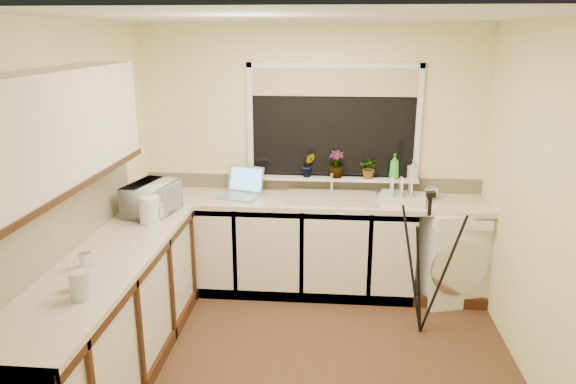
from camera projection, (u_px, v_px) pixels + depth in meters
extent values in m
plane|color=brown|center=(300.00, 360.00, 4.04)|extent=(3.20, 3.20, 0.00)
plane|color=white|center=(303.00, 17.00, 3.35)|extent=(3.20, 3.20, 0.00)
plane|color=#F9EEA6|center=(311.00, 157.00, 5.13)|extent=(3.20, 0.00, 3.20)
plane|color=#F9EEA6|center=(278.00, 314.00, 2.26)|extent=(3.20, 0.00, 3.20)
plane|color=#F9EEA6|center=(76.00, 199.00, 3.83)|extent=(0.00, 3.00, 3.00)
plane|color=#F9EEA6|center=(543.00, 211.00, 3.56)|extent=(0.00, 3.00, 3.00)
cube|color=silver|center=(274.00, 245.00, 5.10)|extent=(2.55, 0.60, 0.86)
cube|color=silver|center=(111.00, 322.00, 3.74)|extent=(0.54, 2.40, 0.86)
cube|color=beige|center=(309.00, 201.00, 4.94)|extent=(3.20, 0.60, 0.04)
cube|color=beige|center=(104.00, 262.00, 3.62)|extent=(0.60, 2.40, 0.04)
cube|color=silver|center=(56.00, 130.00, 3.22)|extent=(0.28, 1.90, 0.70)
cube|color=beige|center=(59.00, 226.00, 3.57)|extent=(0.02, 2.40, 0.45)
cube|color=beige|center=(311.00, 183.00, 5.19)|extent=(3.20, 0.02, 0.14)
cube|color=black|center=(333.00, 123.00, 5.01)|extent=(1.50, 0.02, 1.00)
cube|color=tan|center=(334.00, 82.00, 4.88)|extent=(1.50, 0.02, 0.25)
cube|color=white|center=(332.00, 178.00, 5.10)|extent=(1.60, 0.14, 0.03)
cube|color=tan|center=(331.00, 198.00, 4.91)|extent=(0.82, 0.46, 0.03)
cylinder|color=silver|center=(332.00, 181.00, 5.06)|extent=(0.03, 0.03, 0.24)
cube|color=white|center=(452.00, 251.00, 4.94)|extent=(0.75, 0.73, 0.87)
cube|color=#A4A5AC|center=(238.00, 197.00, 4.96)|extent=(0.41, 0.34, 0.02)
cube|color=#57ABEE|center=(246.00, 179.00, 5.07)|extent=(0.36, 0.18, 0.24)
cylinder|color=silver|center=(150.00, 211.00, 4.27)|extent=(0.16, 0.16, 0.21)
cube|color=beige|center=(403.00, 198.00, 4.84)|extent=(0.47, 0.39, 0.06)
cylinder|color=#B7BEC3|center=(80.00, 285.00, 3.05)|extent=(0.12, 0.12, 0.17)
cylinder|color=silver|center=(85.00, 261.00, 3.46)|extent=(0.08, 0.08, 0.11)
imported|color=white|center=(152.00, 199.00, 4.49)|extent=(0.41, 0.53, 0.26)
imported|color=#999999|center=(308.00, 165.00, 5.06)|extent=(0.14, 0.12, 0.23)
imported|color=#999999|center=(336.00, 164.00, 5.03)|extent=(0.14, 0.14, 0.26)
imported|color=#999999|center=(369.00, 168.00, 5.01)|extent=(0.21, 0.19, 0.20)
imported|color=green|center=(394.00, 166.00, 5.01)|extent=(0.11, 0.11, 0.23)
imported|color=#999999|center=(413.00, 169.00, 5.00)|extent=(0.10, 0.10, 0.18)
imported|color=beige|center=(431.00, 194.00, 4.91)|extent=(0.17, 0.17, 0.10)
imported|color=beige|center=(76.00, 283.00, 3.17)|extent=(0.10, 0.10, 0.09)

